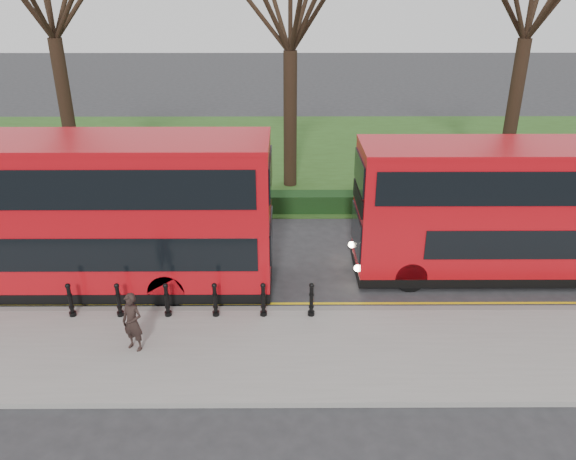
{
  "coord_description": "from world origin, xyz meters",
  "views": [
    {
      "loc": [
        1.79,
        -15.03,
        9.06
      ],
      "look_at": [
        1.86,
        0.5,
        2.0
      ],
      "focal_mm": 35.0,
      "sensor_mm": 36.0,
      "label": 1
    }
  ],
  "objects_px": {
    "bollard_row": "(191,300)",
    "bus_lead": "(71,216)",
    "pedestrian": "(133,322)",
    "bus_rear": "(531,212)"
  },
  "relations": [
    {
      "from": "bollard_row",
      "to": "bus_lead",
      "type": "height_order",
      "value": "bus_lead"
    },
    {
      "from": "bollard_row",
      "to": "bus_lead",
      "type": "xyz_separation_m",
      "value": [
        -3.8,
        1.93,
        1.78
      ]
    },
    {
      "from": "bus_lead",
      "to": "pedestrian",
      "type": "height_order",
      "value": "bus_lead"
    },
    {
      "from": "bus_rear",
      "to": "pedestrian",
      "type": "bearing_deg",
      "value": -159.89
    },
    {
      "from": "bus_lead",
      "to": "bus_rear",
      "type": "relative_size",
      "value": 1.09
    },
    {
      "from": "bollard_row",
      "to": "bus_rear",
      "type": "relative_size",
      "value": 0.63
    },
    {
      "from": "bus_lead",
      "to": "bus_rear",
      "type": "bearing_deg",
      "value": 3.23
    },
    {
      "from": "bus_rear",
      "to": "pedestrian",
      "type": "height_order",
      "value": "bus_rear"
    },
    {
      "from": "bollard_row",
      "to": "bus_lead",
      "type": "relative_size",
      "value": 0.58
    },
    {
      "from": "bollard_row",
      "to": "bus_rear",
      "type": "xyz_separation_m",
      "value": [
        10.49,
        2.74,
        1.57
      ]
    }
  ]
}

